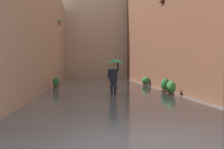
# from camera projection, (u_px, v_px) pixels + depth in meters

# --- Properties ---
(ground_plane) EXTENTS (66.87, 66.87, 0.00)m
(ground_plane) POSITION_uv_depth(u_px,v_px,m) (105.00, 91.00, 18.42)
(ground_plane) COLOR slate
(flood_water) EXTENTS (7.94, 32.75, 0.20)m
(flood_water) POSITION_uv_depth(u_px,v_px,m) (105.00, 89.00, 18.42)
(flood_water) COLOR slate
(flood_water) RESTS_ON ground_plane
(building_facade_left) EXTENTS (2.04, 30.75, 12.36)m
(building_facade_left) POSITION_uv_depth(u_px,v_px,m) (170.00, 0.00, 18.67)
(building_facade_left) COLOR brown
(building_facade_left) RESTS_ON ground_plane
(building_facade_right) EXTENTS (2.04, 30.75, 8.10)m
(building_facade_right) POSITION_uv_depth(u_px,v_px,m) (36.00, 30.00, 17.87)
(building_facade_right) COLOR tan
(building_facade_right) RESTS_ON ground_plane
(building_facade_far) EXTENTS (10.74, 1.80, 13.78)m
(building_facade_far) POSITION_uv_depth(u_px,v_px,m) (96.00, 22.00, 32.42)
(building_facade_far) COLOR tan
(building_facade_far) RESTS_ON ground_plane
(person_wading) EXTENTS (0.99, 0.99, 2.12)m
(person_wading) POSITION_uv_depth(u_px,v_px,m) (114.00, 70.00, 13.73)
(person_wading) COLOR #2D2319
(person_wading) RESTS_ON ground_plane
(potted_plant_far_left) EXTENTS (0.60, 0.60, 0.87)m
(potted_plant_far_left) POSITION_uv_depth(u_px,v_px,m) (146.00, 82.00, 20.64)
(potted_plant_far_left) COLOR brown
(potted_plant_far_left) RESTS_ON ground_plane
(potted_plant_mid_left) EXTENTS (0.49, 0.49, 0.96)m
(potted_plant_mid_left) POSITION_uv_depth(u_px,v_px,m) (165.00, 86.00, 15.44)
(potted_plant_mid_left) COLOR brown
(potted_plant_mid_left) RESTS_ON ground_plane
(potted_plant_near_left) EXTENTS (0.47, 0.47, 0.92)m
(potted_plant_near_left) POSITION_uv_depth(u_px,v_px,m) (171.00, 88.00, 13.88)
(potted_plant_near_left) COLOR brown
(potted_plant_near_left) RESTS_ON ground_plane
(potted_plant_near_right) EXTENTS (0.42, 0.42, 0.96)m
(potted_plant_near_right) POSITION_uv_depth(u_px,v_px,m) (56.00, 85.00, 16.65)
(potted_plant_near_right) COLOR #66605B
(potted_plant_near_right) RESTS_ON ground_plane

